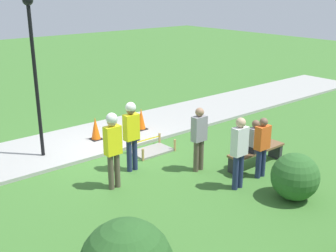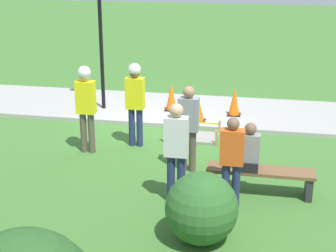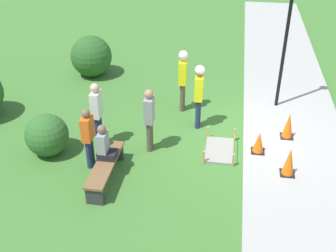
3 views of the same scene
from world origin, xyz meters
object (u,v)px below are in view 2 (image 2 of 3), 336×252
at_px(traffic_cone_far_patch, 199,110).
at_px(bystander_in_gray_shirt, 176,147).
at_px(lamppost_near, 99,2).
at_px(traffic_cone_near_patch, 234,102).
at_px(worker_assistant, 86,101).
at_px(park_bench, 260,176).
at_px(bystander_in_orange_shirt, 232,157).
at_px(person_seated_on_bench, 249,151).
at_px(worker_supervisor, 135,97).
at_px(bystander_in_white_shirt, 188,124).
at_px(traffic_cone_sidewalk_edge, 171,97).

bearing_deg(traffic_cone_far_patch, bystander_in_gray_shirt, 92.46).
distance_m(bystander_in_gray_shirt, lamppost_near, 5.91).
relative_size(traffic_cone_far_patch, lamppost_near, 0.13).
bearing_deg(traffic_cone_near_patch, worker_assistant, 44.66).
xyz_separation_m(park_bench, bystander_in_orange_shirt, (0.49, 0.53, 0.55)).
distance_m(park_bench, bystander_in_gray_shirt, 1.70).
bearing_deg(bystander_in_gray_shirt, lamppost_near, -59.20).
height_order(person_seated_on_bench, bystander_in_orange_shirt, bystander_in_orange_shirt).
distance_m(traffic_cone_far_patch, park_bench, 3.94).
distance_m(park_bench, worker_supervisor, 3.49).
height_order(traffic_cone_near_patch, bystander_in_orange_shirt, bystander_in_orange_shirt).
height_order(traffic_cone_far_patch, person_seated_on_bench, person_seated_on_bench).
bearing_deg(person_seated_on_bench, lamppost_near, -46.21).
height_order(bystander_in_gray_shirt, lamppost_near, lamppost_near).
bearing_deg(bystander_in_gray_shirt, traffic_cone_far_patch, -87.54).
xyz_separation_m(person_seated_on_bench, bystander_in_white_shirt, (1.23, -0.83, 0.16)).
xyz_separation_m(traffic_cone_far_patch, bystander_in_gray_shirt, (-0.18, 4.18, 0.65)).
distance_m(worker_supervisor, bystander_in_gray_shirt, 2.86).
height_order(traffic_cone_far_patch, traffic_cone_sidewalk_edge, traffic_cone_sidewalk_edge).
distance_m(park_bench, bystander_in_white_shirt, 1.76).
bearing_deg(lamppost_near, traffic_cone_near_patch, -179.07).
relative_size(worker_supervisor, bystander_in_gray_shirt, 1.05).
height_order(traffic_cone_far_patch, worker_supervisor, worker_supervisor).
bearing_deg(bystander_in_orange_shirt, worker_supervisor, -46.61).
xyz_separation_m(worker_assistant, bystander_in_white_shirt, (-2.29, 0.56, -0.18)).
bearing_deg(traffic_cone_far_patch, worker_assistant, 46.71).
bearing_deg(traffic_cone_sidewalk_edge, park_bench, 119.27).
xyz_separation_m(worker_assistant, lamppost_near, (0.57, -2.87, 1.77)).
height_order(bystander_in_gray_shirt, bystander_in_white_shirt, bystander_in_gray_shirt).
xyz_separation_m(traffic_cone_far_patch, bystander_in_white_shirt, (-0.18, 2.81, 0.61)).
relative_size(worker_supervisor, worker_assistant, 0.99).
relative_size(bystander_in_orange_shirt, lamppost_near, 0.36).
xyz_separation_m(person_seated_on_bench, worker_assistant, (3.52, -1.39, 0.33)).
height_order(traffic_cone_sidewalk_edge, person_seated_on_bench, person_seated_on_bench).
bearing_deg(bystander_in_orange_shirt, person_seated_on_bench, -119.68).
xyz_separation_m(traffic_cone_near_patch, park_bench, (-0.77, 4.27, -0.11)).
bearing_deg(park_bench, bystander_in_gray_shirt, 22.47).
bearing_deg(bystander_in_white_shirt, park_bench, 151.51).
relative_size(traffic_cone_near_patch, bystander_in_orange_shirt, 0.45).
bearing_deg(traffic_cone_far_patch, bystander_in_orange_shirt, 105.25).
xyz_separation_m(traffic_cone_far_patch, lamppost_near, (2.68, -0.62, 2.55)).
height_order(traffic_cone_far_patch, park_bench, traffic_cone_far_patch).
bearing_deg(lamppost_near, worker_supervisor, 123.06).
xyz_separation_m(bystander_in_gray_shirt, bystander_in_white_shirt, (0.00, -1.38, -0.04)).
bearing_deg(traffic_cone_far_patch, traffic_cone_sidewalk_edge, -43.37).
xyz_separation_m(traffic_cone_far_patch, traffic_cone_sidewalk_edge, (0.84, -0.80, 0.07)).
bearing_deg(park_bench, bystander_in_white_shirt, -28.49).
height_order(traffic_cone_sidewalk_edge, bystander_in_orange_shirt, bystander_in_orange_shirt).
height_order(park_bench, bystander_in_gray_shirt, bystander_in_gray_shirt).
distance_m(worker_assistant, bystander_in_gray_shirt, 3.01).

